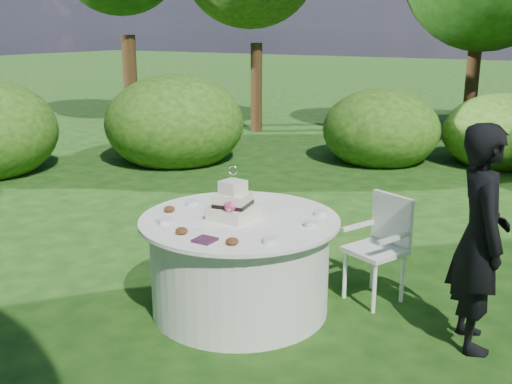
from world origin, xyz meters
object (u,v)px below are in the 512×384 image
(chair, at_px, (382,240))
(table, at_px, (240,264))
(napkins, at_px, (205,240))
(guest, at_px, (480,238))
(cake, at_px, (233,204))

(chair, bearing_deg, table, -138.92)
(napkins, relative_size, table, 0.09)
(guest, relative_size, cake, 3.77)
(napkins, distance_m, cake, 0.55)
(table, bearing_deg, chair, 41.08)
(napkins, distance_m, guest, 1.89)
(chair, bearing_deg, cake, -138.51)
(chair, bearing_deg, guest, -24.47)
(chair, bearing_deg, napkins, -121.10)
(cake, bearing_deg, napkins, -77.94)
(guest, xyz_separation_m, cake, (-1.74, -0.44, 0.08))
(table, distance_m, chair, 1.18)
(table, height_order, cake, cake)
(napkins, height_order, table, napkins)
(napkins, bearing_deg, cake, 102.06)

